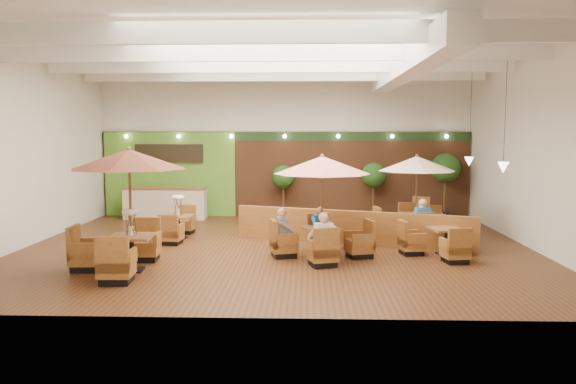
{
  "coord_description": "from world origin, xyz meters",
  "views": [
    {
      "loc": [
        0.84,
        -15.34,
        3.17
      ],
      "look_at": [
        0.3,
        0.5,
        1.5
      ],
      "focal_mm": 35.0,
      "sensor_mm": 36.0,
      "label": 1
    }
  ],
  "objects_px": {
    "service_counter": "(166,203)",
    "diner_2": "(284,228)",
    "topiary_1": "(374,177)",
    "table_5": "(426,217)",
    "topiary_0": "(283,179)",
    "table_4": "(436,242)",
    "diner_3": "(422,217)",
    "topiary_2": "(445,170)",
    "table_3": "(178,223)",
    "diner_1": "(321,223)",
    "table_2": "(414,178)",
    "booth_divider": "(351,228)",
    "diner_0": "(323,234)",
    "diner_4": "(422,218)",
    "table_0": "(127,183)",
    "table_1": "(322,187)"
  },
  "relations": [
    {
      "from": "service_counter",
      "to": "table_3",
      "type": "relative_size",
      "value": 1.24
    },
    {
      "from": "table_3",
      "to": "table_4",
      "type": "relative_size",
      "value": 0.98
    },
    {
      "from": "table_0",
      "to": "diner_4",
      "type": "bearing_deg",
      "value": 22.22
    },
    {
      "from": "table_5",
      "to": "diner_2",
      "type": "bearing_deg",
      "value": -118.78
    },
    {
      "from": "topiary_0",
      "to": "diner_0",
      "type": "relative_size",
      "value": 2.34
    },
    {
      "from": "booth_divider",
      "to": "diner_3",
      "type": "xyz_separation_m",
      "value": [
        2.05,
        0.27,
        0.29
      ]
    },
    {
      "from": "table_5",
      "to": "diner_1",
      "type": "height_order",
      "value": "diner_1"
    },
    {
      "from": "table_5",
      "to": "topiary_2",
      "type": "bearing_deg",
      "value": 76.38
    },
    {
      "from": "diner_0",
      "to": "diner_2",
      "type": "distance_m",
      "value": 1.37
    },
    {
      "from": "table_0",
      "to": "diner_3",
      "type": "xyz_separation_m",
      "value": [
        7.42,
        3.57,
        -1.26
      ]
    },
    {
      "from": "service_counter",
      "to": "diner_2",
      "type": "bearing_deg",
      "value": -53.56
    },
    {
      "from": "diner_2",
      "to": "topiary_0",
      "type": "bearing_deg",
      "value": 165.86
    },
    {
      "from": "table_3",
      "to": "table_5",
      "type": "height_order",
      "value": "table_3"
    },
    {
      "from": "service_counter",
      "to": "topiary_1",
      "type": "xyz_separation_m",
      "value": [
        7.68,
        0.2,
        0.97
      ]
    },
    {
      "from": "service_counter",
      "to": "topiary_0",
      "type": "bearing_deg",
      "value": 2.62
    },
    {
      "from": "diner_2",
      "to": "diner_0",
      "type": "bearing_deg",
      "value": 28.34
    },
    {
      "from": "booth_divider",
      "to": "diner_3",
      "type": "distance_m",
      "value": 2.09
    },
    {
      "from": "table_2",
      "to": "table_4",
      "type": "xyz_separation_m",
      "value": [
        0.12,
        -2.51,
        -1.49
      ]
    },
    {
      "from": "topiary_0",
      "to": "diner_3",
      "type": "bearing_deg",
      "value": -47.12
    },
    {
      "from": "service_counter",
      "to": "diner_1",
      "type": "xyz_separation_m",
      "value": [
        5.62,
        -5.33,
        0.14
      ]
    },
    {
      "from": "diner_0",
      "to": "diner_4",
      "type": "distance_m",
      "value": 4.17
    },
    {
      "from": "table_0",
      "to": "topiary_0",
      "type": "height_order",
      "value": "table_0"
    },
    {
      "from": "topiary_2",
      "to": "diner_0",
      "type": "relative_size",
      "value": 2.87
    },
    {
      "from": "table_5",
      "to": "topiary_2",
      "type": "relative_size",
      "value": 1.06
    },
    {
      "from": "topiary_1",
      "to": "diner_3",
      "type": "height_order",
      "value": "topiary_1"
    },
    {
      "from": "service_counter",
      "to": "topiary_0",
      "type": "relative_size",
      "value": 1.51
    },
    {
      "from": "service_counter",
      "to": "table_2",
      "type": "distance_m",
      "value": 9.23
    },
    {
      "from": "diner_4",
      "to": "table_0",
      "type": "bearing_deg",
      "value": -164.51
    },
    {
      "from": "booth_divider",
      "to": "diner_0",
      "type": "height_order",
      "value": "diner_0"
    },
    {
      "from": "diner_0",
      "to": "diner_4",
      "type": "height_order",
      "value": "diner_0"
    },
    {
      "from": "service_counter",
      "to": "diner_1",
      "type": "bearing_deg",
      "value": -43.5
    },
    {
      "from": "table_3",
      "to": "topiary_0",
      "type": "bearing_deg",
      "value": 60.59
    },
    {
      "from": "booth_divider",
      "to": "diner_0",
      "type": "xyz_separation_m",
      "value": [
        -0.88,
        -2.68,
        0.29
      ]
    },
    {
      "from": "diner_0",
      "to": "diner_4",
      "type": "xyz_separation_m",
      "value": [
        2.94,
        2.96,
        -0.05
      ]
    },
    {
      "from": "table_2",
      "to": "diner_1",
      "type": "xyz_separation_m",
      "value": [
        -2.88,
        -1.94,
        -1.1
      ]
    },
    {
      "from": "service_counter",
      "to": "diner_1",
      "type": "height_order",
      "value": "service_counter"
    },
    {
      "from": "table_2",
      "to": "diner_3",
      "type": "height_order",
      "value": "table_2"
    },
    {
      "from": "service_counter",
      "to": "diner_2",
      "type": "height_order",
      "value": "diner_2"
    },
    {
      "from": "table_4",
      "to": "diner_3",
      "type": "distance_m",
      "value": 1.65
    },
    {
      "from": "table_5",
      "to": "topiary_0",
      "type": "bearing_deg",
      "value": 174.86
    },
    {
      "from": "topiary_0",
      "to": "diner_4",
      "type": "relative_size",
      "value": 2.78
    },
    {
      "from": "table_3",
      "to": "diner_2",
      "type": "xyz_separation_m",
      "value": [
        3.28,
        -2.41,
        0.27
      ]
    },
    {
      "from": "table_1",
      "to": "topiary_0",
      "type": "xyz_separation_m",
      "value": [
        -1.25,
        6.5,
        -0.32
      ]
    },
    {
      "from": "diner_3",
      "to": "table_4",
      "type": "bearing_deg",
      "value": -97.05
    },
    {
      "from": "topiary_0",
      "to": "diner_2",
      "type": "relative_size",
      "value": 2.44
    },
    {
      "from": "table_5",
      "to": "diner_0",
      "type": "relative_size",
      "value": 3.05
    },
    {
      "from": "table_2",
      "to": "diner_3",
      "type": "relative_size",
      "value": 3.06
    },
    {
      "from": "diner_3",
      "to": "diner_1",
      "type": "bearing_deg",
      "value": -170.1
    },
    {
      "from": "table_5",
      "to": "diner_1",
      "type": "relative_size",
      "value": 3.65
    },
    {
      "from": "booth_divider",
      "to": "topiary_0",
      "type": "bearing_deg",
      "value": 132.44
    }
  ]
}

